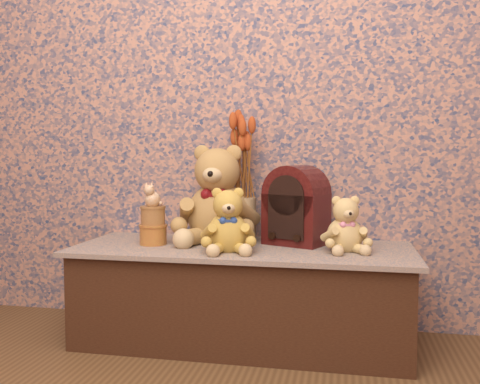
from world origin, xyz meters
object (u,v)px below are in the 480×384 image
Objects in this scene: teddy_medium at (228,217)px; cat_figurine at (153,194)px; teddy_large at (218,190)px; teddy_small at (345,221)px; biscuit_tin_lower at (153,235)px; ceramic_vase at (243,219)px; cathedral_radio at (296,205)px.

cat_figurine is (-0.36, 0.09, 0.08)m from teddy_medium.
teddy_small is at bearing -12.83° from teddy_large.
biscuit_tin_lower is 0.18m from cat_figurine.
teddy_large reaches higher than teddy_small.
ceramic_vase is at bearing 26.91° from biscuit_tin_lower.
teddy_large is at bearing -155.54° from ceramic_vase.
cathedral_radio reaches higher than cat_figurine.
biscuit_tin_lower is at bearing -153.09° from ceramic_vase.
biscuit_tin_lower is at bearing 150.99° from teddy_medium.
ceramic_vase is at bearing 142.52° from teddy_small.
teddy_small is 0.84m from cat_figurine.
teddy_medium is 0.38m from biscuit_tin_lower.
cat_figurine is (-0.83, -0.01, 0.10)m from teddy_small.
teddy_medium is at bearing 175.21° from teddy_small.
teddy_medium reaches higher than biscuit_tin_lower.
cat_figurine is at bearing 0.00° from biscuit_tin_lower.
teddy_medium is at bearing 0.55° from cat_figurine.
biscuit_tin_lower is (-0.36, 0.09, -0.10)m from teddy_medium.
teddy_large is at bearing -157.33° from cathedral_radio.
cathedral_radio is 0.26m from ceramic_vase.
ceramic_vase is at bearing 24.59° from teddy_large.
biscuit_tin_lower is at bearing 0.00° from cat_figurine.
ceramic_vase is 1.81× the size of cat_figurine.
ceramic_vase is at bearing 41.09° from cat_figurine.
cathedral_radio is (0.35, -0.00, -0.06)m from teddy_large.
biscuit_tin_lower is 1.08× the size of cat_figurine.
cat_figurine is at bearing 164.37° from teddy_small.
cat_figurine reaches higher than ceramic_vase.
cathedral_radio is at bearing 12.47° from biscuit_tin_lower.
cathedral_radio is at bearing -11.55° from ceramic_vase.
teddy_small reaches higher than biscuit_tin_lower.
teddy_large reaches higher than cathedral_radio.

